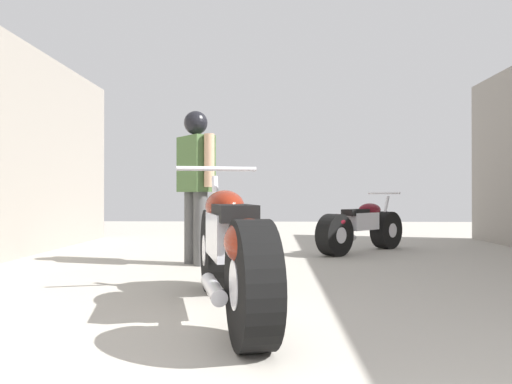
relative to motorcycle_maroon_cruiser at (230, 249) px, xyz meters
The scene contains 4 objects.
ground_plane 1.31m from the motorcycle_maroon_cruiser, 66.21° to the left, with size 18.46×18.46×0.00m, color #A8A399.
motorcycle_maroon_cruiser is the anchor object (origin of this frame).
motorcycle_black_naked 3.63m from the motorcycle_maroon_cruiser, 66.56° to the left, with size 1.36×1.36×0.80m.
mechanic_in_blue 2.30m from the motorcycle_maroon_cruiser, 104.91° to the left, with size 0.51×0.57×1.68m.
Camera 1 is at (-0.23, -0.28, 0.77)m, focal length 33.10 mm.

